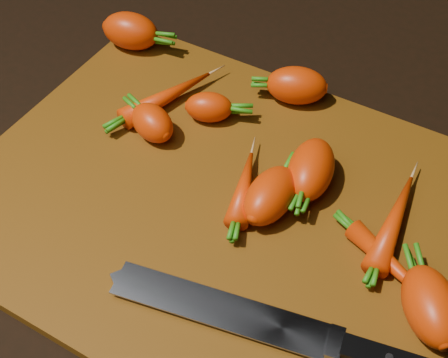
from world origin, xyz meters
The scene contains 14 objects.
ground centered at (0.00, 0.00, -0.01)m, with size 2.00×2.00×0.01m, color black.
cutting_board centered at (0.00, 0.00, 0.01)m, with size 0.50×0.40×0.01m, color #5F350A.
carrot_0 centered at (-0.22, 0.16, 0.03)m, with size 0.07×0.05×0.05m, color #E73806.
carrot_1 centered at (-0.11, 0.04, 0.03)m, with size 0.06×0.04×0.04m, color #E73806.
carrot_2 centered at (0.07, 0.06, 0.03)m, with size 0.08×0.05×0.05m, color #E73806.
carrot_3 centered at (0.05, 0.01, 0.03)m, with size 0.07×0.04×0.04m, color #E73806.
carrot_4 centered at (0.00, 0.17, 0.03)m, with size 0.07×0.04×0.04m, color #E73806.
carrot_5 centered at (-0.07, 0.09, 0.03)m, with size 0.05×0.03×0.03m, color #E73806.
carrot_6 centered at (0.22, -0.03, 0.03)m, with size 0.08×0.04×0.04m, color #E73806.
carrot_7 centered at (0.16, 0.05, 0.02)m, with size 0.12×0.03×0.03m, color #E73806.
carrot_8 centered at (0.18, 0.00, 0.02)m, with size 0.12×0.02×0.02m, color #E73806.
carrot_9 centered at (0.02, 0.02, 0.02)m, with size 0.09×0.02×0.02m, color #E73806.
carrot_10 centered at (-0.12, 0.09, 0.02)m, with size 0.12×0.03×0.03m, color #E73806.
knife centered at (0.08, -0.11, 0.02)m, with size 0.31×0.08×0.02m.
Camera 1 is at (0.20, -0.34, 0.49)m, focal length 50.00 mm.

